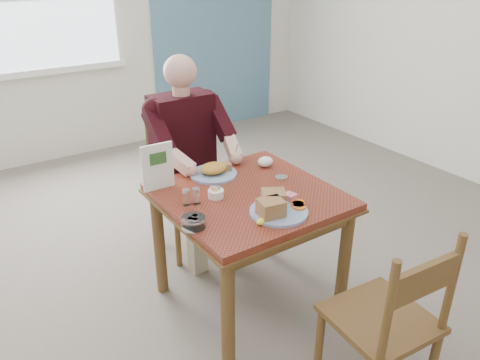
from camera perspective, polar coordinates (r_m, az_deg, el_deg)
floor at (r=2.99m, az=0.97°, el=-14.47°), size 6.00×6.00×0.00m
wall_back at (r=5.08m, az=-19.63°, el=18.19°), size 5.50×0.00×5.50m
accent_panel at (r=5.69m, az=-3.03°, el=20.16°), size 1.60×0.02×2.80m
lemon_wedge at (r=2.28m, az=2.61°, el=-5.09°), size 0.06×0.05×0.03m
napkin at (r=2.90m, az=3.11°, el=2.24°), size 0.12×0.11×0.06m
metal_dish at (r=2.76m, az=5.04°, el=0.34°), size 0.08×0.08×0.01m
table at (r=2.63m, az=1.07°, el=-3.74°), size 0.92×0.92×0.75m
chair_far at (r=3.31m, az=-6.85°, el=-0.55°), size 0.42×0.42×0.95m
chair_near at (r=2.23m, az=17.62°, el=-16.24°), size 0.45×0.45×0.95m
diner at (r=3.11m, az=-6.39°, el=4.36°), size 0.53×0.56×1.39m
near_plate at (r=2.37m, az=4.42°, el=-3.22°), size 0.37×0.37×0.10m
far_plate at (r=2.78m, az=-3.15°, el=1.15°), size 0.34×0.34×0.08m
caddy at (r=2.52m, az=-2.97°, el=-1.66°), size 0.11×0.11×0.06m
shakers at (r=2.46m, az=-5.97°, el=-2.00°), size 0.10×0.06×0.09m
creamer at (r=2.26m, az=-5.71°, el=-5.12°), size 0.12×0.12×0.05m
menu at (r=2.61m, az=-10.00°, el=1.63°), size 0.18×0.02×0.27m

